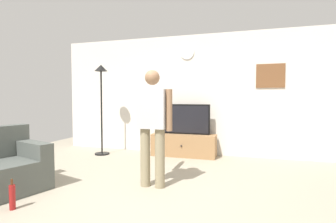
% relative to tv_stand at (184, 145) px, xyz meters
% --- Properties ---
extents(ground_plane, '(8.40, 8.40, 0.00)m').
position_rel_tv_stand_xyz_m(ground_plane, '(0.09, -2.60, -0.24)').
color(ground_plane, '#9E937F').
extents(back_wall, '(6.40, 0.10, 2.70)m').
position_rel_tv_stand_xyz_m(back_wall, '(0.09, 0.35, 1.11)').
color(back_wall, silver).
rests_on(back_wall, ground_plane).
extents(tv_stand, '(1.40, 0.47, 0.48)m').
position_rel_tv_stand_xyz_m(tv_stand, '(0.00, 0.00, 0.00)').
color(tv_stand, '#997047').
rests_on(tv_stand, ground_plane).
extents(television, '(1.13, 0.07, 0.66)m').
position_rel_tv_stand_xyz_m(television, '(-0.00, 0.05, 0.57)').
color(television, black).
rests_on(television, tv_stand).
extents(wall_clock, '(0.32, 0.03, 0.32)m').
position_rel_tv_stand_xyz_m(wall_clock, '(-0.00, 0.29, 2.08)').
color(wall_clock, white).
extents(framed_picture, '(0.56, 0.04, 0.49)m').
position_rel_tv_stand_xyz_m(framed_picture, '(1.77, 0.30, 1.50)').
color(framed_picture, brown).
extents(floor_lamp, '(0.32, 0.32, 2.02)m').
position_rel_tv_stand_xyz_m(floor_lamp, '(-1.81, -0.38, 1.20)').
color(floor_lamp, black).
rests_on(floor_lamp, ground_plane).
extents(person_standing_nearer_lamp, '(0.58, 0.78, 1.66)m').
position_rel_tv_stand_xyz_m(person_standing_nearer_lamp, '(0.03, -2.03, 0.70)').
color(person_standing_nearer_lamp, gray).
rests_on(person_standing_nearer_lamp, ground_plane).
extents(beverage_bottle, '(0.07, 0.07, 0.35)m').
position_rel_tv_stand_xyz_m(beverage_bottle, '(-1.23, -3.22, -0.09)').
color(beverage_bottle, maroon).
rests_on(beverage_bottle, ground_plane).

